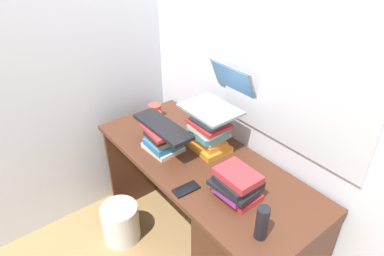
% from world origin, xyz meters
% --- Properties ---
extents(ground_plane, '(6.00, 6.00, 0.00)m').
position_xyz_m(ground_plane, '(0.00, 0.00, 0.00)').
color(ground_plane, '#9E7A4C').
extents(wall_back, '(6.00, 0.06, 2.60)m').
position_xyz_m(wall_back, '(0.00, 0.35, 1.30)').
color(wall_back, silver).
rests_on(wall_back, ground).
extents(wall_left, '(0.05, 6.00, 2.60)m').
position_xyz_m(wall_left, '(-0.91, 0.00, 1.30)').
color(wall_left, silver).
rests_on(wall_left, ground).
extents(desk, '(1.45, 0.61, 0.78)m').
position_xyz_m(desk, '(0.37, -0.02, 0.42)').
color(desk, '#4C2819').
rests_on(desk, ground).
extents(book_stack_tall, '(0.26, 0.21, 0.26)m').
position_xyz_m(book_stack_tall, '(-0.08, 0.11, 0.90)').
color(book_stack_tall, orange).
rests_on(book_stack_tall, desk).
extents(book_stack_keyboard_riser, '(0.25, 0.20, 0.15)m').
position_xyz_m(book_stack_keyboard_riser, '(-0.23, -0.11, 0.85)').
color(book_stack_keyboard_riser, beige).
rests_on(book_stack_keyboard_riser, desk).
extents(book_stack_side, '(0.24, 0.20, 0.15)m').
position_xyz_m(book_stack_side, '(0.33, -0.05, 0.85)').
color(book_stack_side, '#B22D33').
rests_on(book_stack_side, desk).
extents(laptop, '(0.32, 0.35, 0.24)m').
position_xyz_m(laptop, '(-0.08, 0.19, 1.09)').
color(laptop, gray).
rests_on(laptop, book_stack_tall).
extents(keyboard, '(0.42, 0.15, 0.02)m').
position_xyz_m(keyboard, '(-0.23, -0.11, 0.94)').
color(keyboard, black).
rests_on(keyboard, book_stack_keyboard_riser).
extents(computer_mouse, '(0.06, 0.10, 0.04)m').
position_xyz_m(computer_mouse, '(0.15, 0.03, 0.80)').
color(computer_mouse, '#A5A8AD').
rests_on(computer_mouse, desk).
extents(mug, '(0.12, 0.09, 0.10)m').
position_xyz_m(mug, '(-0.58, 0.06, 0.83)').
color(mug, '#B23F33').
rests_on(mug, desk).
extents(water_bottle, '(0.06, 0.06, 0.17)m').
position_xyz_m(water_bottle, '(0.57, -0.14, 0.86)').
color(water_bottle, black).
rests_on(water_bottle, desk).
extents(cell_phone, '(0.07, 0.14, 0.01)m').
position_xyz_m(cell_phone, '(0.14, -0.22, 0.78)').
color(cell_phone, black).
rests_on(cell_phone, desk).
extents(wastebasket, '(0.26, 0.26, 0.28)m').
position_xyz_m(wastebasket, '(-0.44, -0.36, 0.14)').
color(wastebasket, silver).
rests_on(wastebasket, ground).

